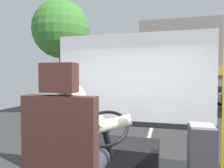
% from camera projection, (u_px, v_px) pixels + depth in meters
% --- Properties ---
extents(ground, '(18.00, 44.00, 0.06)m').
position_uv_depth(ground, '(155.00, 116.00, 10.24)').
color(ground, '#363636').
extents(bus_driver, '(0.77, 0.55, 0.73)m').
position_uv_depth(bus_driver, '(75.00, 147.00, 1.47)').
color(bus_driver, '#282833').
rests_on(bus_driver, driver_seat).
extents(steering_console, '(1.10, 1.05, 0.88)m').
position_uv_depth(steering_console, '(116.00, 156.00, 2.67)').
color(steering_console, black).
rests_on(steering_console, bus_floor).
extents(fare_box, '(0.25, 0.27, 0.79)m').
position_uv_depth(fare_box, '(201.00, 164.00, 2.02)').
color(fare_box, '#333338').
rests_on(fare_box, bus_floor).
extents(windshield_panel, '(2.50, 0.08, 1.48)m').
position_uv_depth(windshield_panel, '(131.00, 90.00, 3.24)').
color(windshield_panel, silver).
extents(street_tree, '(2.79, 2.79, 5.68)m').
position_uv_depth(street_tree, '(61.00, 30.00, 9.94)').
color(street_tree, '#4C3828').
rests_on(street_tree, ground).
extents(shop_building, '(13.34, 6.07, 6.41)m').
position_uv_depth(shop_building, '(221.00, 62.00, 17.38)').
color(shop_building, gray).
rests_on(shop_building, ground).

